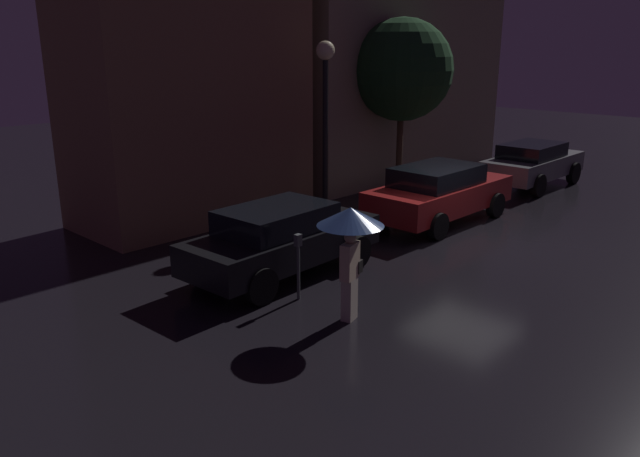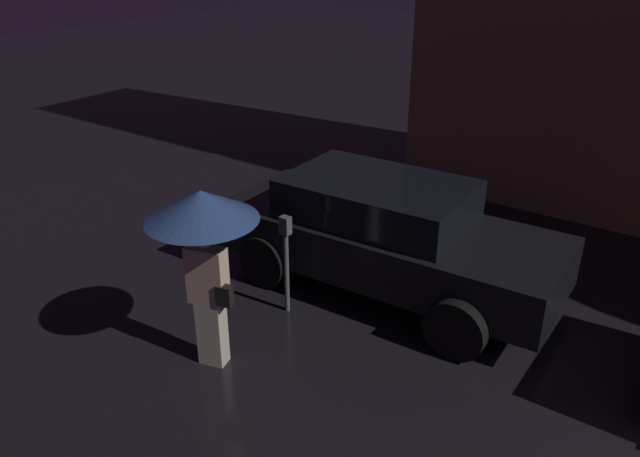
% 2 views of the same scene
% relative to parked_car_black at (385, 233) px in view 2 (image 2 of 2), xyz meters
% --- Properties ---
extents(parked_car_black, '(4.39, 1.88, 1.47)m').
position_rel_parked_car_black_xyz_m(parked_car_black, '(0.00, 0.00, 0.00)').
color(parked_car_black, black).
rests_on(parked_car_black, ground).
extents(pedestrian_with_umbrella, '(1.12, 1.12, 1.99)m').
position_rel_parked_car_black_xyz_m(pedestrian_with_umbrella, '(-0.68, -2.42, 0.85)').
color(pedestrian_with_umbrella, beige).
rests_on(pedestrian_with_umbrella, ground).
extents(parking_meter, '(0.12, 0.10, 1.26)m').
position_rel_parked_car_black_xyz_m(parking_meter, '(-0.67, -1.16, 0.00)').
color(parking_meter, '#4C5154').
rests_on(parking_meter, ground).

